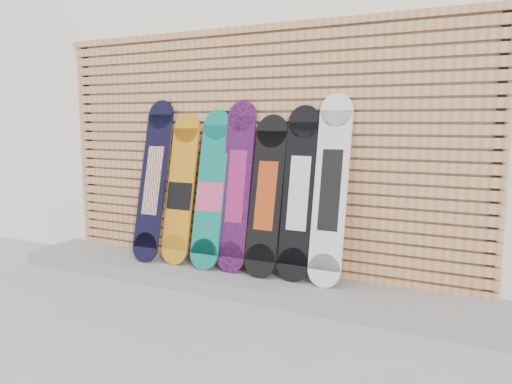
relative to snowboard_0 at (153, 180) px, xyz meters
The scene contains 11 objects.
ground 1.61m from the snowboard_0, 33.98° to the right, with size 80.00×80.00×0.00m, color #98989B.
building 3.32m from the snowboard_0, 59.60° to the left, with size 12.00×5.00×3.60m, color white.
concrete_step 1.27m from the snowboard_0, ahead, with size 4.60×0.70×0.12m, color gray.
slat_wall 1.04m from the snowboard_0, 12.90° to the left, with size 4.26×0.08×2.29m.
snowboard_0 is the anchor object (origin of this frame).
snowboard_1 0.31m from the snowboard_0, ahead, with size 0.29×0.33×1.42m.
snowboard_2 0.64m from the snowboard_0, ahead, with size 0.29×0.34×1.45m.
snowboard_3 0.90m from the snowboard_0, ahead, with size 0.28×0.31×1.53m.
snowboard_4 1.20m from the snowboard_0, ahead, with size 0.30×0.33×1.40m.
snowboard_5 1.50m from the snowboard_0, ahead, with size 0.29×0.29×1.48m.
snowboard_6 1.78m from the snowboard_0, ahead, with size 0.28×0.31×1.57m.
Camera 1 is at (1.93, -3.08, 1.47)m, focal length 35.00 mm.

